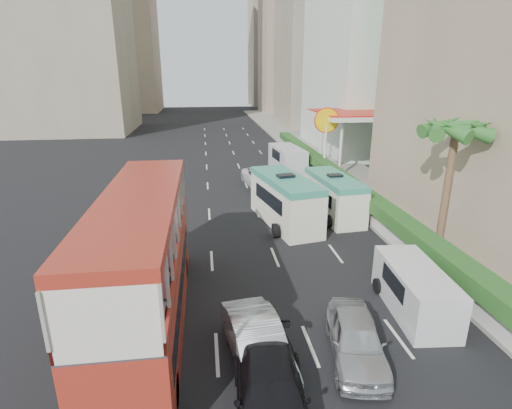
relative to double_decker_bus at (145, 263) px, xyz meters
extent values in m
plane|color=black|center=(6.00, 0.00, -2.53)|extent=(200.00, 200.00, 0.00)
cube|color=#A12A1C|center=(0.00, 0.00, 0.00)|extent=(2.50, 11.00, 5.06)
imported|color=#AFB2B6|center=(3.69, -2.56, -2.53)|extent=(2.13, 4.61, 1.46)
imported|color=#AFB2B6|center=(6.91, -2.74, -2.53)|extent=(2.43, 4.40, 1.42)
imported|color=silver|center=(6.80, 18.25, -2.53)|extent=(3.09, 5.54, 1.47)
cube|color=silver|center=(7.05, 9.73, -1.05)|extent=(3.50, 6.96, 2.95)
cube|color=silver|center=(10.45, 10.67, -1.21)|extent=(2.52, 6.09, 2.63)
cube|color=silver|center=(10.15, -0.41, -1.63)|extent=(2.16, 4.63, 1.80)
cube|color=silver|center=(10.03, 23.46, -1.40)|extent=(2.77, 5.82, 2.25)
cube|color=#99968C|center=(15.00, 25.00, -2.44)|extent=(6.00, 120.00, 0.18)
cube|color=silver|center=(12.20, 14.00, -1.85)|extent=(0.30, 44.00, 1.00)
cube|color=#2D6626|center=(12.20, 14.00, -1.00)|extent=(1.10, 44.00, 0.70)
cylinder|color=brown|center=(13.80, 4.00, 0.85)|extent=(0.36, 0.36, 6.40)
cube|color=silver|center=(16.00, 23.00, 0.22)|extent=(6.50, 8.00, 5.50)
cube|color=tan|center=(23.00, 82.00, 19.47)|extent=(14.00, 14.00, 44.00)
cube|color=#A0937E|center=(23.00, 104.00, 17.47)|extent=(14.00, 14.00, 40.00)
cube|color=tan|center=(-16.00, 90.00, 20.47)|extent=(16.00, 16.00, 46.00)
camera|label=1|loc=(2.27, -13.16, 6.40)|focal=28.00mm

